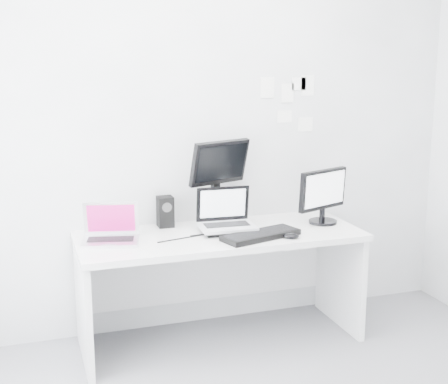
% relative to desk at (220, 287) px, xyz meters
% --- Properties ---
extents(back_wall, '(3.60, 0.00, 3.60)m').
position_rel_desk_xyz_m(back_wall, '(0.00, 0.35, 0.99)').
color(back_wall, silver).
rests_on(back_wall, ground).
extents(desk, '(1.80, 0.70, 0.73)m').
position_rel_desk_xyz_m(desk, '(0.00, 0.00, 0.00)').
color(desk, silver).
rests_on(desk, ground).
extents(macbook, '(0.38, 0.32, 0.25)m').
position_rel_desk_xyz_m(macbook, '(-0.69, -0.00, 0.49)').
color(macbook, silver).
rests_on(macbook, desk).
extents(speaker, '(0.13, 0.13, 0.20)m').
position_rel_desk_xyz_m(speaker, '(-0.29, 0.26, 0.47)').
color(speaker, black).
rests_on(speaker, desk).
extents(dell_laptop, '(0.36, 0.29, 0.29)m').
position_rel_desk_xyz_m(dell_laptop, '(0.05, -0.00, 0.51)').
color(dell_laptop, silver).
rests_on(dell_laptop, desk).
extents(rear_monitor, '(0.46, 0.30, 0.58)m').
position_rel_desk_xyz_m(rear_monitor, '(0.05, 0.20, 0.66)').
color(rear_monitor, black).
rests_on(rear_monitor, desk).
extents(samsung_monitor, '(0.45, 0.33, 0.38)m').
position_rel_desk_xyz_m(samsung_monitor, '(0.73, 0.02, 0.55)').
color(samsung_monitor, black).
rests_on(samsung_monitor, desk).
extents(keyboard, '(0.54, 0.32, 0.03)m').
position_rel_desk_xyz_m(keyboard, '(0.21, -0.18, 0.38)').
color(keyboard, black).
rests_on(keyboard, desk).
extents(mouse, '(0.12, 0.09, 0.03)m').
position_rel_desk_xyz_m(mouse, '(0.38, -0.25, 0.38)').
color(mouse, black).
rests_on(mouse, desk).
extents(wall_note_0, '(0.10, 0.00, 0.14)m').
position_rel_desk_xyz_m(wall_note_0, '(0.45, 0.34, 1.26)').
color(wall_note_0, white).
rests_on(wall_note_0, back_wall).
extents(wall_note_1, '(0.09, 0.00, 0.13)m').
position_rel_desk_xyz_m(wall_note_1, '(0.60, 0.34, 1.22)').
color(wall_note_1, white).
rests_on(wall_note_1, back_wall).
extents(wall_note_2, '(0.10, 0.00, 0.14)m').
position_rel_desk_xyz_m(wall_note_2, '(0.75, 0.34, 1.26)').
color(wall_note_2, white).
rests_on(wall_note_2, back_wall).
extents(wall_note_3, '(0.11, 0.00, 0.08)m').
position_rel_desk_xyz_m(wall_note_3, '(0.58, 0.34, 1.05)').
color(wall_note_3, white).
rests_on(wall_note_3, back_wall).
extents(wall_note_4, '(0.11, 0.00, 0.10)m').
position_rel_desk_xyz_m(wall_note_4, '(0.74, 0.34, 0.99)').
color(wall_note_4, white).
rests_on(wall_note_4, back_wall).
extents(wall_note_5, '(0.10, 0.00, 0.09)m').
position_rel_desk_xyz_m(wall_note_5, '(0.68, 0.34, 1.28)').
color(wall_note_5, white).
rests_on(wall_note_5, back_wall).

